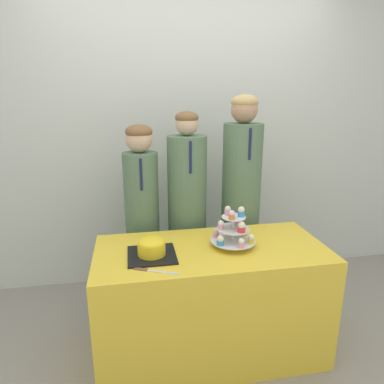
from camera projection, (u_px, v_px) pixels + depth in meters
name	position (u px, v px, depth m)	size (l,w,h in m)	color
wall_back	(183.00, 129.00, 2.92)	(9.00, 0.06, 2.70)	silver
table	(211.00, 300.00, 2.19)	(1.41, 0.65, 0.73)	yellow
round_cake	(152.00, 248.00, 1.97)	(0.28, 0.28, 0.11)	black
cake_knife	(149.00, 270.00, 1.81)	(0.24, 0.12, 0.01)	silver
cupcake_stand	(234.00, 229.00, 2.09)	(0.28, 0.28, 0.25)	silver
student_0	(143.00, 225.00, 2.52)	(0.25, 0.25, 1.44)	#567556
student_1	(187.00, 220.00, 2.58)	(0.29, 0.29, 1.53)	#567556
student_2	(240.00, 209.00, 2.63)	(0.29, 0.30, 1.64)	#567556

